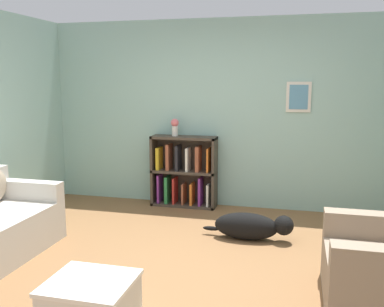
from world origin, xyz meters
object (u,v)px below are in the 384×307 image
(dog, at_px, (251,226))
(coffee_table, at_px, (91,305))
(bookshelf, at_px, (184,172))
(vase, at_px, (175,126))

(dog, bearing_deg, coffee_table, -113.38)
(coffee_table, height_order, dog, coffee_table)
(bookshelf, distance_m, dog, 1.59)
(vase, bearing_deg, dog, -42.21)
(coffee_table, bearing_deg, dog, 66.62)
(bookshelf, xyz_separation_m, coffee_table, (0.19, -3.19, -0.27))
(bookshelf, height_order, vase, vase)
(dog, distance_m, vase, 1.90)
(dog, height_order, vase, vase)
(bookshelf, xyz_separation_m, dog, (1.09, -1.11, -0.32))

